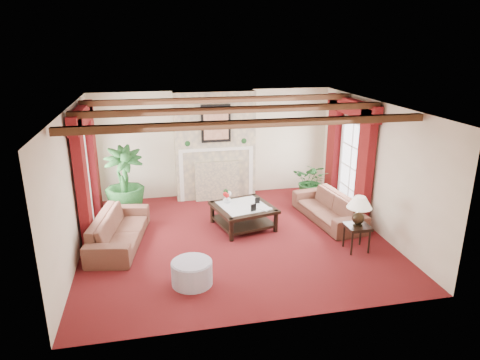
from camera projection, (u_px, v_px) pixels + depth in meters
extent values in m
plane|color=#440C0E|center=(235.00, 238.00, 8.76)|extent=(6.00, 6.00, 0.00)
plane|color=white|center=(234.00, 107.00, 7.91)|extent=(6.00, 6.00, 0.00)
cube|color=beige|center=(214.00, 144.00, 10.89)|extent=(6.00, 0.02, 2.70)
cube|color=beige|center=(72.00, 186.00, 7.76)|extent=(0.02, 5.50, 2.70)
cube|color=beige|center=(375.00, 167.00, 8.92)|extent=(0.02, 5.50, 2.70)
imported|color=#330E15|center=(119.00, 225.00, 8.40)|extent=(2.35, 1.35, 0.83)
imported|color=#330E15|center=(329.00, 204.00, 9.52)|extent=(2.20, 1.13, 0.80)
imported|color=black|center=(126.00, 196.00, 9.86)|extent=(1.47, 1.92, 0.89)
imported|color=black|center=(312.00, 185.00, 10.78)|extent=(1.83, 1.83, 0.77)
cylinder|color=#918A9D|center=(192.00, 273.00, 7.09)|extent=(0.68, 0.68, 0.40)
imported|color=silver|center=(227.00, 199.00, 9.31)|extent=(0.26, 0.26, 0.17)
imported|color=black|center=(260.00, 203.00, 8.89)|extent=(0.25, 0.24, 0.31)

